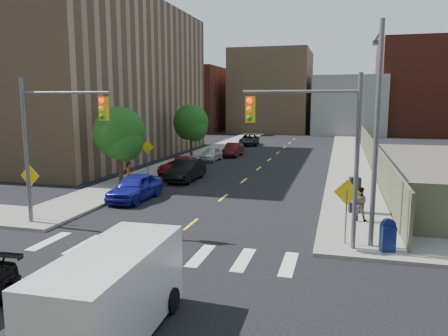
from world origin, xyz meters
The scene contains 29 objects.
ground centered at (0.00, 0.00, 0.00)m, with size 160.00×160.00×0.00m, color black.
sidewalk_nw centered at (-7.75, 41.50, 0.07)m, with size 3.50×73.00×0.15m, color gray.
sidewalk_ne centered at (7.75, 41.50, 0.07)m, with size 3.50×73.00×0.15m, color gray.
fence_north centered at (9.60, 28.00, 1.25)m, with size 0.12×44.00×2.50m, color #5E5F43.
building_nw centered at (-22.00, 30.00, 8.00)m, with size 22.00×30.00×16.00m, color #8C6B4C.
bg_bldg_west centered at (-22.00, 70.00, 6.00)m, with size 14.00×18.00×12.00m, color #592319.
bg_bldg_midwest centered at (-6.00, 72.00, 7.50)m, with size 14.00×16.00×15.00m, color #8C6B4C.
bg_bldg_center centered at (8.00, 70.00, 5.00)m, with size 12.00×16.00×10.00m, color gray.
bg_bldg_east centered at (22.00, 72.00, 8.00)m, with size 18.00×18.00×16.00m, color #592319.
signal_nw centered at (-5.98, 6.00, 4.53)m, with size 4.59×0.30×7.00m.
signal_ne centered at (5.98, 6.00, 4.53)m, with size 4.59×0.30×7.00m.
streetlight_ne centered at (8.20, 6.90, 5.22)m, with size 0.25×3.70×9.00m.
warn_sign_nw centered at (-7.80, 6.50, 1.99)m, with size 1.06×0.06×2.83m.
warn_sign_ne centered at (7.20, 6.50, 1.99)m, with size 1.06×0.06×2.83m.
warn_sign_midwest centered at (-7.80, 20.00, 1.99)m, with size 1.06×0.06×2.83m.
tree_west_near centered at (-8.00, 16.05, 3.48)m, with size 3.66×3.64×5.52m.
tree_west_far centered at (-8.00, 31.05, 3.48)m, with size 3.66×3.64×5.52m.
parked_car_blue centered at (-4.97, 12.09, 0.79)m, with size 1.87×4.64×1.58m, color navy.
parked_car_black centered at (-4.20, 18.94, 0.78)m, with size 1.66×4.75×1.57m, color black.
parked_car_red centered at (-5.50, 21.24, 0.72)m, with size 2.38×5.16×1.43m, color maroon.
parked_car_silver centered at (-5.50, 22.25, 0.61)m, with size 1.70×4.19×1.22m, color #A3A6AB.
parked_car_white centered at (-5.50, 29.81, 0.65)m, with size 1.53×3.81×1.30m, color #BDBDBD.
parked_car_maroon centered at (-4.20, 33.78, 0.70)m, with size 1.49×4.28×1.41m, color #3F0C0F.
parked_car_grey centered at (-4.91, 45.60, 0.71)m, with size 2.35×5.10×1.42m, color black.
cargo_van centered at (1.50, -2.05, 1.22)m, with size 2.22×5.11×2.32m.
mailbox centered at (8.78, 6.00, 0.78)m, with size 0.62×0.53×1.31m.
payphone centered at (7.69, 11.92, 1.07)m, with size 0.55×0.45×1.85m, color black.
pedestrian_west centered at (-6.46, 14.26, 1.06)m, with size 0.66×0.43×1.81m, color gray.
pedestrian_east centered at (7.86, 10.26, 0.99)m, with size 0.82×0.64×1.68m, color gray.
Camera 1 is at (6.85, -11.39, 5.98)m, focal length 35.00 mm.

